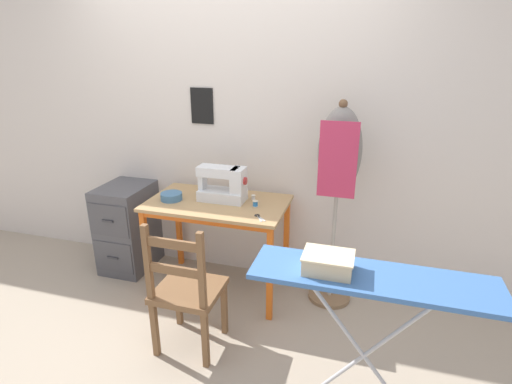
% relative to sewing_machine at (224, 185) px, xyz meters
% --- Properties ---
extents(ground_plane, '(14.00, 14.00, 0.00)m').
position_rel_sewing_machine_xyz_m(ground_plane, '(-0.05, -0.35, -0.88)').
color(ground_plane, tan).
extents(wall_back, '(10.00, 0.06, 2.55)m').
position_rel_sewing_machine_xyz_m(wall_back, '(-0.05, 0.33, 0.40)').
color(wall_back, silver).
rests_on(wall_back, ground_plane).
extents(sewing_table, '(1.04, 0.61, 0.75)m').
position_rel_sewing_machine_xyz_m(sewing_table, '(-0.05, -0.05, -0.22)').
color(sewing_table, tan).
rests_on(sewing_table, ground_plane).
extents(sewing_machine, '(0.37, 0.18, 0.29)m').
position_rel_sewing_machine_xyz_m(sewing_machine, '(0.00, 0.00, 0.00)').
color(sewing_machine, white).
rests_on(sewing_machine, sewing_table).
extents(fabric_bowl, '(0.16, 0.16, 0.05)m').
position_rel_sewing_machine_xyz_m(fabric_bowl, '(-0.39, -0.10, -0.09)').
color(fabric_bowl, teal).
rests_on(fabric_bowl, sewing_table).
extents(scissors, '(0.10, 0.11, 0.01)m').
position_rel_sewing_machine_xyz_m(scissors, '(0.33, -0.23, -0.12)').
color(scissors, silver).
rests_on(scissors, sewing_table).
extents(thread_spool_near_machine, '(0.03, 0.03, 0.03)m').
position_rel_sewing_machine_xyz_m(thread_spool_near_machine, '(0.20, 0.08, -0.11)').
color(thread_spool_near_machine, silver).
rests_on(thread_spool_near_machine, sewing_table).
extents(thread_spool_mid_table, '(0.04, 0.04, 0.04)m').
position_rel_sewing_machine_xyz_m(thread_spool_mid_table, '(0.25, -0.05, -0.10)').
color(thread_spool_mid_table, '#2875C1').
rests_on(thread_spool_mid_table, sewing_table).
extents(wooden_chair, '(0.40, 0.38, 0.91)m').
position_rel_sewing_machine_xyz_m(wooden_chair, '(0.01, -0.73, -0.46)').
color(wooden_chair, brown).
rests_on(wooden_chair, ground_plane).
extents(filing_cabinet, '(0.38, 0.51, 0.75)m').
position_rel_sewing_machine_xyz_m(filing_cabinet, '(-0.93, 0.07, -0.50)').
color(filing_cabinet, '#4C4C51').
rests_on(filing_cabinet, ground_plane).
extents(dress_form, '(0.32, 0.32, 1.53)m').
position_rel_sewing_machine_xyz_m(dress_form, '(0.82, 0.07, 0.21)').
color(dress_form, '#846647').
rests_on(dress_form, ground_plane).
extents(ironing_board, '(1.10, 0.31, 0.89)m').
position_rel_sewing_machine_xyz_m(ironing_board, '(1.09, -0.99, -0.05)').
color(ironing_board, '#3D6BAD').
rests_on(ironing_board, ground_plane).
extents(storage_box, '(0.23, 0.18, 0.09)m').
position_rel_sewing_machine_xyz_m(storage_box, '(0.89, -1.00, 0.05)').
color(storage_box, beige).
rests_on(storage_box, ironing_board).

